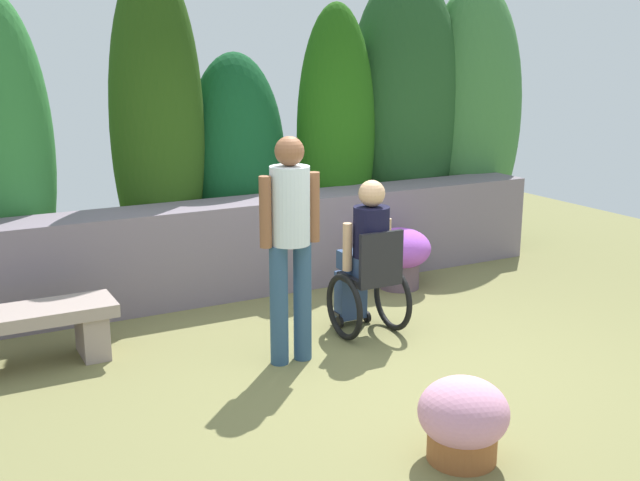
# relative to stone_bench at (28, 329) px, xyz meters

# --- Properties ---
(ground_plane) EXTENTS (12.21, 12.21, 0.00)m
(ground_plane) POSITION_rel_stone_bench_xyz_m (2.36, -1.12, -0.30)
(ground_plane) COLOR olive
(stone_retaining_wall) EXTENTS (6.36, 0.56, 0.92)m
(stone_retaining_wall) POSITION_rel_stone_bench_xyz_m (2.36, 0.97, 0.16)
(stone_retaining_wall) COLOR slate
(stone_retaining_wall) RESTS_ON ground
(hedge_backdrop) EXTENTS (7.55, 1.11, 3.27)m
(hedge_backdrop) POSITION_rel_stone_bench_xyz_m (2.97, 1.63, 1.21)
(hedge_backdrop) COLOR #1F4425
(hedge_backdrop) RESTS_ON ground
(stone_bench) EXTENTS (1.31, 0.45, 0.46)m
(stone_bench) POSITION_rel_stone_bench_xyz_m (0.00, 0.00, 0.00)
(stone_bench) COLOR gray
(stone_bench) RESTS_ON ground
(person_in_wheelchair) EXTENTS (0.53, 0.66, 1.33)m
(person_in_wheelchair) POSITION_rel_stone_bench_xyz_m (2.64, -0.60, 0.32)
(person_in_wheelchair) COLOR black
(person_in_wheelchair) RESTS_ON ground
(person_standing_companion) EXTENTS (0.49, 0.30, 1.75)m
(person_standing_companion) POSITION_rel_stone_bench_xyz_m (1.81, -0.85, 0.71)
(person_standing_companion) COLOR #2E4E6E
(person_standing_companion) RESTS_ON ground
(flower_pot_purple_near) EXTENTS (0.54, 0.54, 0.51)m
(flower_pot_purple_near) POSITION_rel_stone_bench_xyz_m (2.04, -2.66, -0.04)
(flower_pot_purple_near) COLOR #95542D
(flower_pot_purple_near) RESTS_ON ground
(flower_pot_terracotta_by_wall) EXTENTS (0.62, 0.62, 0.62)m
(flower_pot_terracotta_by_wall) POSITION_rel_stone_bench_xyz_m (3.61, 0.34, 0.05)
(flower_pot_terracotta_by_wall) COLOR #5D4855
(flower_pot_terracotta_by_wall) RESTS_ON ground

